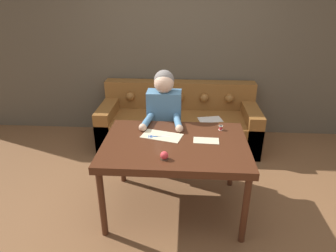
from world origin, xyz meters
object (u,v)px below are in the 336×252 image
object	(u,v)px
couch	(179,123)
scissors	(155,137)
dining_table	(175,149)
person	(164,123)
thread_spool	(221,128)
pin_cushion	(164,156)

from	to	relation	value
couch	scissors	bearing A→B (deg)	-98.11
dining_table	couch	bearing A→B (deg)	90.27
person	thread_spool	bearing A→B (deg)	-30.00
dining_table	person	world-z (taller)	person
dining_table	couch	world-z (taller)	couch
dining_table	scissors	bearing A→B (deg)	152.59
person	pin_cushion	distance (m)	0.98
couch	pin_cushion	distance (m)	1.84
dining_table	thread_spool	world-z (taller)	thread_spool
thread_spool	pin_cushion	xyz separation A→B (m)	(-0.53, -0.62, 0.01)
couch	thread_spool	xyz separation A→B (m)	(0.46, -1.15, 0.48)
dining_table	thread_spool	size ratio (longest dim) A/B	30.27
dining_table	scissors	distance (m)	0.24
couch	person	xyz separation A→B (m)	(-0.15, -0.80, 0.36)
person	couch	bearing A→B (deg)	79.62
person	thread_spool	world-z (taller)	person
person	scissors	distance (m)	0.56
pin_cushion	dining_table	bearing A→B (deg)	75.86
dining_table	pin_cushion	xyz separation A→B (m)	(-0.08, -0.31, 0.10)
person	pin_cushion	xyz separation A→B (m)	(0.08, -0.97, 0.13)
scissors	dining_table	bearing A→B (deg)	-27.41
scissors	thread_spool	world-z (taller)	thread_spool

